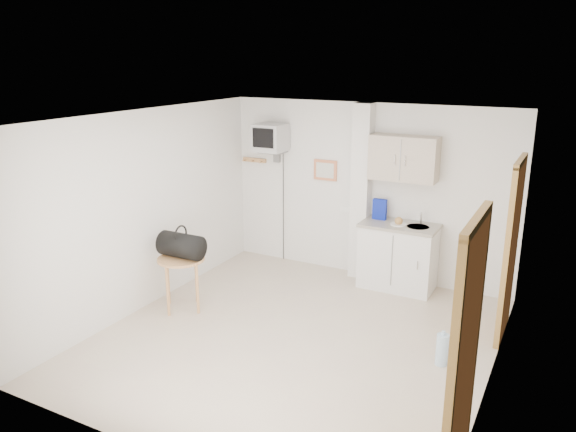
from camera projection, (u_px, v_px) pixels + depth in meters
The scene contains 7 objects.
ground at pixel (295, 338), 6.42m from camera, with size 4.50×4.50×0.00m, color #BEAB97.
room_envelope at pixel (319, 210), 5.96m from camera, with size 4.24×4.54×2.55m.
kitchenette at pixel (399, 232), 7.64m from camera, with size 1.03×0.58×2.10m.
crt_television at pixel (270, 139), 8.25m from camera, with size 0.44×0.45×2.15m.
round_table at pixel (181, 265), 7.02m from camera, with size 0.59×0.59×0.68m.
duffel_bag at pixel (181, 245), 6.97m from camera, with size 0.56×0.31×0.42m.
water_bottle at pixel (442, 349), 5.83m from camera, with size 0.13×0.13×0.38m.
Camera 1 is at (2.63, -5.15, 3.12)m, focal length 35.00 mm.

